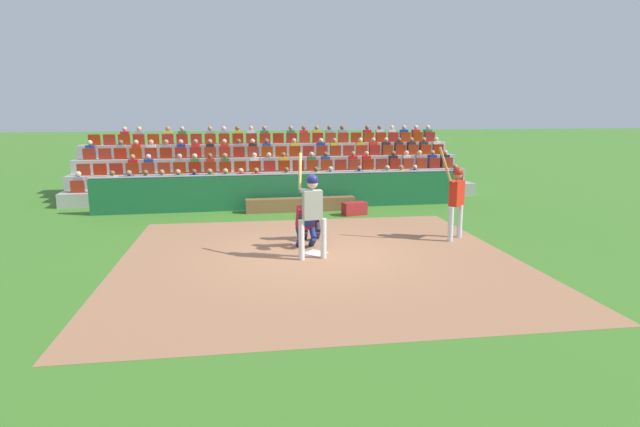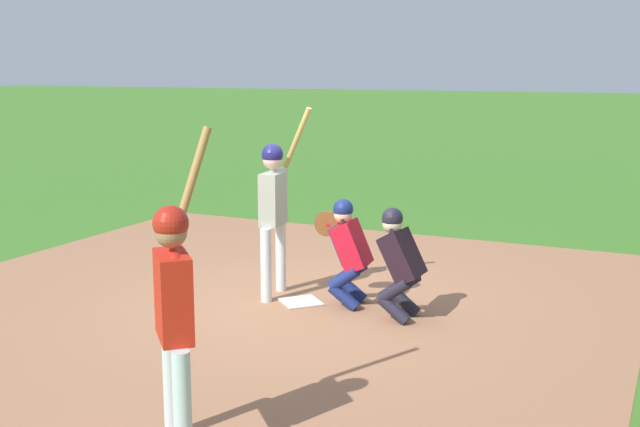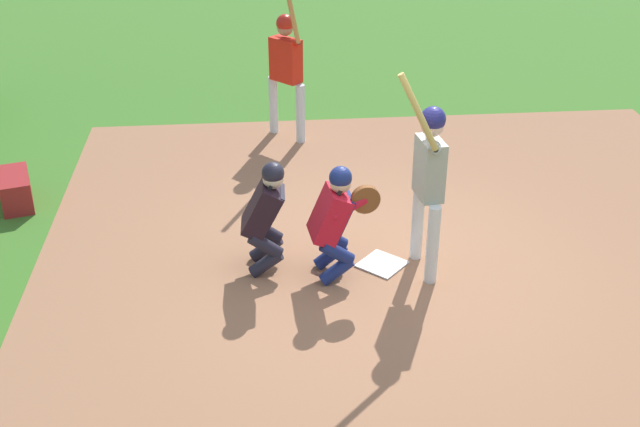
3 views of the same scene
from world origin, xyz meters
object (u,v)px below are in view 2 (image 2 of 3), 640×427
Objects in this scene: home_plate_umpire at (399,258)px; on_deck_batter at (174,300)px; batter_at_plate at (274,201)px; catcher_crouching at (347,246)px; home_plate_marker at (301,302)px.

on_deck_batter is at bearing 171.41° from home_plate_umpire.
on_deck_batter is (-3.86, -1.12, -0.02)m from batter_at_plate.
batter_at_plate is 1.82× the size of home_plate_umpire.
catcher_crouching is 1.01× the size of home_plate_umpire.
batter_at_plate is 1.06m from catcher_crouching.
home_plate_umpire is (-0.12, -1.25, 0.68)m from home_plate_marker.
home_plate_umpire is at bearing -95.37° from home_plate_marker.
batter_at_plate reaches higher than home_plate_umpire.
on_deck_batter reaches higher than catcher_crouching.
home_plate_marker is 0.34× the size of catcher_crouching.
home_plate_marker is 1.42m from home_plate_umpire.
home_plate_marker is at bearing -108.76° from batter_at_plate.
on_deck_batter is at bearing -169.34° from home_plate_marker.
batter_at_plate is at bearing 16.15° from on_deck_batter.
home_plate_umpire is at bearing -109.03° from catcher_crouching.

